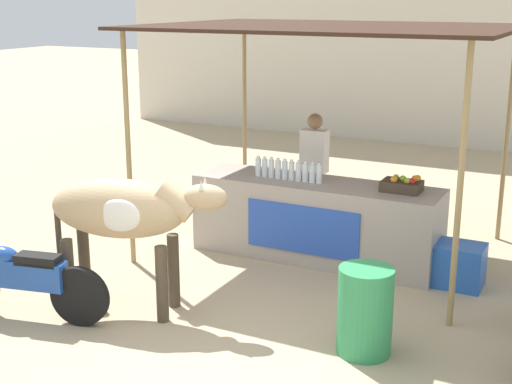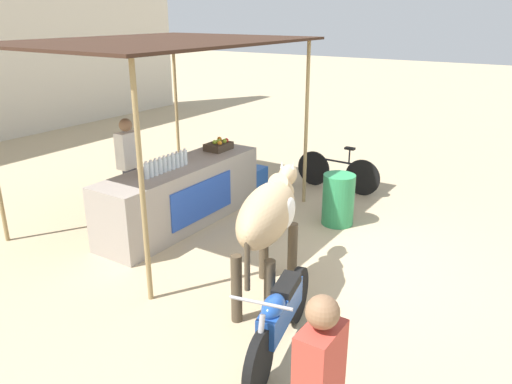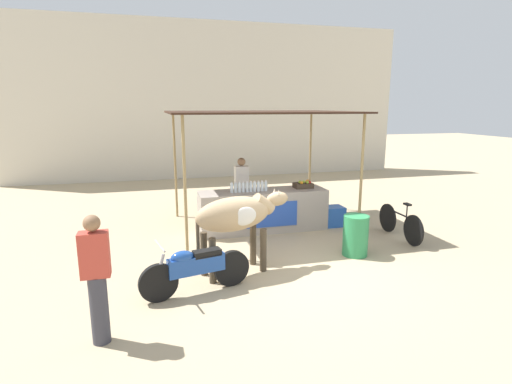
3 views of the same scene
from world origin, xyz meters
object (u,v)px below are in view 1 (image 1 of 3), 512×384
object	(u,v)px
vendor_behind_counter	(314,174)
stall_counter	(315,220)
motorcycle_parked	(22,278)
water_barrel	(365,311)
cow	(125,213)
cooler_box	(456,265)
fruit_crate	(402,185)

from	to	relation	value
vendor_behind_counter	stall_counter	bearing A→B (deg)	-65.63
stall_counter	motorcycle_parked	bearing A→B (deg)	-123.60
vendor_behind_counter	water_barrel	xyz separation A→B (m)	(1.66, -2.79, -0.45)
cow	motorcycle_parked	xyz separation A→B (m)	(-0.81, -0.63, -0.61)
cooler_box	cow	distance (m)	3.65
fruit_crate	vendor_behind_counter	xyz separation A→B (m)	(-1.37, 0.70, -0.18)
stall_counter	motorcycle_parked	distance (m)	3.48
fruit_crate	vendor_behind_counter	size ratio (longest dim) A/B	0.27
stall_counter	cooler_box	size ratio (longest dim) A/B	5.00
stall_counter	motorcycle_parked	xyz separation A→B (m)	(-1.92, -2.89, -0.05)
vendor_behind_counter	cooler_box	distance (m)	2.31
water_barrel	motorcycle_parked	distance (m)	3.35
cooler_box	motorcycle_parked	distance (m)	4.60
vendor_behind_counter	motorcycle_parked	world-z (taller)	vendor_behind_counter
water_barrel	cow	world-z (taller)	cow
motorcycle_parked	cow	bearing A→B (deg)	37.77
cooler_box	cow	size ratio (longest dim) A/B	0.32
fruit_crate	cooler_box	distance (m)	1.06
cooler_box	water_barrel	xyz separation A→B (m)	(-0.40, -1.94, 0.16)
fruit_crate	cow	size ratio (longest dim) A/B	0.24
vendor_behind_counter	cow	size ratio (longest dim) A/B	0.89
fruit_crate	vendor_behind_counter	distance (m)	1.55
vendor_behind_counter	cooler_box	size ratio (longest dim) A/B	2.75
fruit_crate	motorcycle_parked	world-z (taller)	fruit_crate
cooler_box	water_barrel	size ratio (longest dim) A/B	0.74
stall_counter	fruit_crate	xyz separation A→B (m)	(1.03, 0.05, 0.55)
cow	motorcycle_parked	world-z (taller)	cow
water_barrel	stall_counter	bearing A→B (deg)	122.89
stall_counter	cow	bearing A→B (deg)	-116.12
water_barrel	cow	bearing A→B (deg)	-174.61
water_barrel	vendor_behind_counter	bearing A→B (deg)	120.73
stall_counter	fruit_crate	world-z (taller)	fruit_crate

